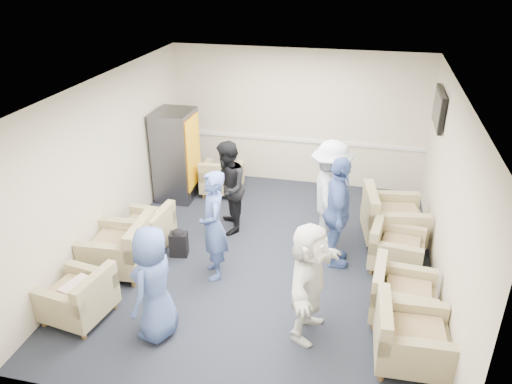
% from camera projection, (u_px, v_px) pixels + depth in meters
% --- Properties ---
extents(floor, '(6.00, 6.00, 0.00)m').
position_uv_depth(floor, '(265.00, 259.00, 7.76)').
color(floor, black).
rests_on(floor, ground).
extents(ceiling, '(6.00, 6.00, 0.00)m').
position_uv_depth(ceiling, '(267.00, 87.00, 6.58)').
color(ceiling, white).
rests_on(ceiling, back_wall).
extents(back_wall, '(5.00, 0.02, 2.70)m').
position_uv_depth(back_wall, '(297.00, 118.00, 9.80)').
color(back_wall, beige).
rests_on(back_wall, floor).
extents(front_wall, '(5.00, 0.02, 2.70)m').
position_uv_depth(front_wall, '(198.00, 313.00, 4.54)').
color(front_wall, beige).
rests_on(front_wall, floor).
extents(left_wall, '(0.02, 6.00, 2.70)m').
position_uv_depth(left_wall, '(107.00, 165.00, 7.67)').
color(left_wall, beige).
rests_on(left_wall, floor).
extents(right_wall, '(0.02, 6.00, 2.70)m').
position_uv_depth(right_wall, '(449.00, 197.00, 6.67)').
color(right_wall, beige).
rests_on(right_wall, floor).
extents(chair_rail, '(4.98, 0.04, 0.06)m').
position_uv_depth(chair_rail, '(296.00, 140.00, 9.98)').
color(chair_rail, silver).
rests_on(chair_rail, back_wall).
extents(tv, '(0.10, 1.00, 0.58)m').
position_uv_depth(tv, '(439.00, 109.00, 7.95)').
color(tv, black).
rests_on(tv, right_wall).
extents(armchair_left_near, '(0.88, 0.88, 0.62)m').
position_uv_depth(armchair_left_near, '(81.00, 299.00, 6.38)').
color(armchair_left_near, '#93865F').
rests_on(armchair_left_near, floor).
extents(armchair_left_mid, '(0.93, 0.93, 0.70)m').
position_uv_depth(armchair_left_mid, '(122.00, 250.00, 7.34)').
color(armchair_left_mid, '#93865F').
rests_on(armchair_left_mid, floor).
extents(armchair_left_far, '(0.83, 0.83, 0.62)m').
position_uv_depth(armchair_left_far, '(147.00, 232.00, 7.89)').
color(armchair_left_far, '#93865F').
rests_on(armchair_left_far, floor).
extents(armchair_right_near, '(0.86, 0.86, 0.66)m').
position_uv_depth(armchair_right_near, '(407.00, 339.00, 5.68)').
color(armchair_right_near, '#93865F').
rests_on(armchair_right_near, floor).
extents(armchair_right_midnear, '(0.85, 0.85, 0.64)m').
position_uv_depth(armchair_right_midnear, '(399.00, 297.00, 6.40)').
color(armchair_right_midnear, '#93865F').
rests_on(armchair_right_midnear, floor).
extents(armchair_right_midfar, '(0.85, 0.85, 0.61)m').
position_uv_depth(armchair_right_midfar, '(393.00, 249.00, 7.45)').
color(armchair_right_midfar, '#93865F').
rests_on(armchair_right_midfar, floor).
extents(armchair_right_far, '(1.07, 1.07, 0.75)m').
position_uv_depth(armchair_right_far, '(389.00, 220.00, 8.11)').
color(armchair_right_far, '#93865F').
rests_on(armchair_right_far, floor).
extents(armchair_corner, '(0.84, 0.84, 0.61)m').
position_uv_depth(armchair_corner, '(222.00, 179.00, 9.71)').
color(armchair_corner, '#93865F').
rests_on(armchair_corner, floor).
extents(vending_machine, '(0.70, 0.81, 1.71)m').
position_uv_depth(vending_machine, '(176.00, 155.00, 9.37)').
color(vending_machine, '#49484F').
rests_on(vending_machine, floor).
extents(backpack, '(0.30, 0.23, 0.47)m').
position_uv_depth(backpack, '(179.00, 242.00, 7.75)').
color(backpack, black).
rests_on(backpack, floor).
extents(pillow, '(0.40, 0.47, 0.12)m').
position_uv_depth(pillow, '(79.00, 288.00, 6.32)').
color(pillow, silver).
rests_on(pillow, armchair_left_near).
extents(person_front_left, '(0.57, 0.79, 1.50)m').
position_uv_depth(person_front_left, '(154.00, 284.00, 5.93)').
color(person_front_left, '#3E5596').
rests_on(person_front_left, floor).
extents(person_mid_left, '(0.60, 0.71, 1.64)m').
position_uv_depth(person_mid_left, '(213.00, 226.00, 7.04)').
color(person_mid_left, '#3E5596').
rests_on(person_mid_left, floor).
extents(person_back_left, '(0.81, 0.92, 1.59)m').
position_uv_depth(person_back_left, '(227.00, 188.00, 8.21)').
color(person_back_left, black).
rests_on(person_back_left, floor).
extents(person_back_right, '(0.88, 1.25, 1.76)m').
position_uv_depth(person_back_right, '(330.00, 195.00, 7.79)').
color(person_back_right, silver).
rests_on(person_back_right, floor).
extents(person_mid_right, '(0.55, 1.06, 1.73)m').
position_uv_depth(person_mid_right, '(337.00, 213.00, 7.29)').
color(person_mid_right, '#3E5596').
rests_on(person_mid_right, floor).
extents(person_front_right, '(0.70, 1.48, 1.54)m').
position_uv_depth(person_front_right, '(309.00, 281.00, 5.94)').
color(person_front_right, white).
rests_on(person_front_right, floor).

